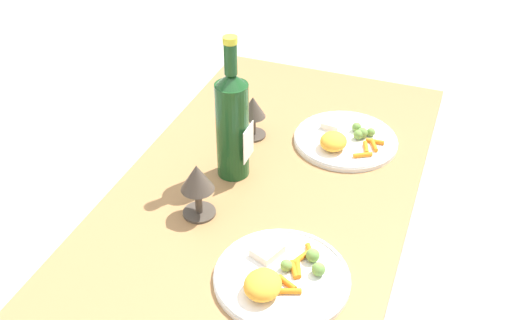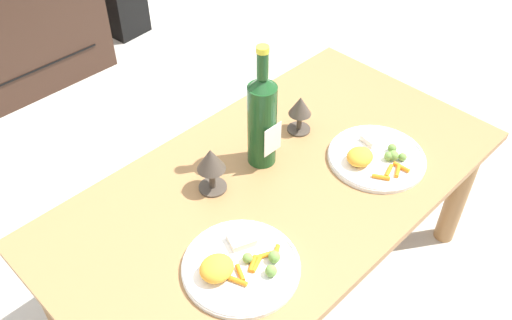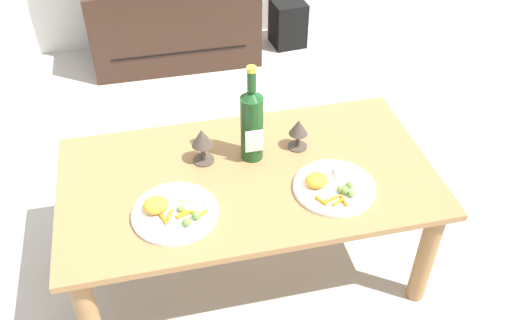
{
  "view_description": "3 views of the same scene",
  "coord_description": "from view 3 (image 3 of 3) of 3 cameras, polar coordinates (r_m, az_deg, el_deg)",
  "views": [
    {
      "loc": [
        -1.15,
        -0.41,
        1.46
      ],
      "look_at": [
        0.03,
        0.03,
        0.55
      ],
      "focal_mm": 43.45,
      "sensor_mm": 36.0,
      "label": 1
    },
    {
      "loc": [
        -0.82,
        -0.73,
        1.59
      ],
      "look_at": [
        -0.04,
        0.05,
        0.57
      ],
      "focal_mm": 38.71,
      "sensor_mm": 36.0,
      "label": 2
    },
    {
      "loc": [
        -0.3,
        -1.46,
        1.82
      ],
      "look_at": [
        0.03,
        0.01,
        0.55
      ],
      "focal_mm": 39.24,
      "sensor_mm": 36.0,
      "label": 3
    }
  ],
  "objects": [
    {
      "name": "dining_table",
      "position": [
        2.06,
        -0.82,
        -3.2
      ],
      "size": [
        1.33,
        0.72,
        0.49
      ],
      "color": "#9E7042",
      "rests_on": "ground_plane"
    },
    {
      "name": "goblet_right",
      "position": [
        2.08,
        4.35,
        3.13
      ],
      "size": [
        0.07,
        0.07,
        0.12
      ],
      "color": "#473D33",
      "rests_on": "dining_table"
    },
    {
      "name": "tv_stand",
      "position": [
        3.58,
        -8.35,
        13.87
      ],
      "size": [
        1.01,
        0.43,
        0.53
      ],
      "color": "#382319",
      "rests_on": "ground_plane"
    },
    {
      "name": "floor_speaker",
      "position": [
        3.78,
        3.28,
        13.75
      ],
      "size": [
        0.22,
        0.22,
        0.3
      ],
      "primitive_type": "cube",
      "rotation": [
        0.0,
        0.0,
        0.1
      ],
      "color": "black",
      "rests_on": "ground_plane"
    },
    {
      "name": "goblet_left",
      "position": [
        2.01,
        -5.52,
        2.06
      ],
      "size": [
        0.08,
        0.08,
        0.14
      ],
      "color": "#473D33",
      "rests_on": "dining_table"
    },
    {
      "name": "ground_plane",
      "position": [
        2.36,
        -0.73,
        -10.53
      ],
      "size": [
        6.4,
        6.4,
        0.0
      ],
      "primitive_type": "plane",
      "color": "#B7B2A8"
    },
    {
      "name": "dinner_plate_left",
      "position": [
        1.87,
        -8.43,
        -5.16
      ],
      "size": [
        0.29,
        0.29,
        0.06
      ],
      "color": "white",
      "rests_on": "dining_table"
    },
    {
      "name": "wine_bottle",
      "position": [
        1.98,
        -0.43,
        3.86
      ],
      "size": [
        0.08,
        0.08,
        0.38
      ],
      "color": "#19471E",
      "rests_on": "dining_table"
    },
    {
      "name": "dinner_plate_right",
      "position": [
        1.95,
        7.82,
        -2.64
      ],
      "size": [
        0.29,
        0.29,
        0.06
      ],
      "color": "white",
      "rests_on": "dining_table"
    }
  ]
}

